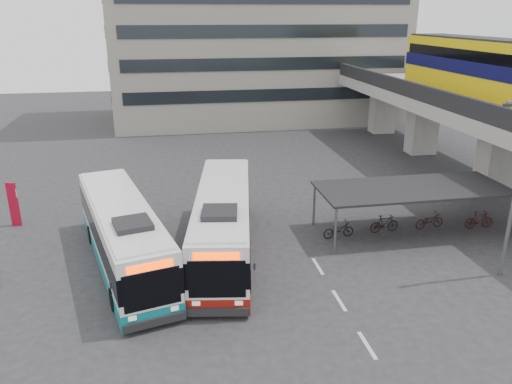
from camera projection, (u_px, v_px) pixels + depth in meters
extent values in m
plane|color=#28282B|center=(266.00, 271.00, 22.93)|extent=(120.00, 120.00, 0.00)
cube|color=gray|center=(497.00, 158.00, 32.43)|extent=(2.20, 1.60, 4.60)
cube|color=gray|center=(422.00, 126.00, 41.70)|extent=(2.20, 1.60, 4.60)
cube|color=gray|center=(383.00, 109.00, 49.11)|extent=(2.20, 1.60, 4.60)
cube|color=gray|center=(468.00, 106.00, 35.21)|extent=(8.00, 32.00, 0.90)
cube|color=black|center=(421.00, 93.00, 34.24)|extent=(0.35, 32.00, 1.10)
cube|color=yellow|center=(500.00, 73.00, 31.72)|extent=(2.90, 20.00, 3.90)
cube|color=#0B0B3D|center=(500.00, 70.00, 31.65)|extent=(2.98, 20.02, 0.90)
cube|color=black|center=(502.00, 57.00, 31.38)|extent=(2.96, 19.20, 0.70)
cube|color=black|center=(505.00, 41.00, 31.06)|extent=(2.70, 19.60, 0.25)
cylinder|color=#595B60|center=(314.00, 205.00, 27.60)|extent=(0.12, 0.12, 2.40)
cylinder|color=#595B60|center=(472.00, 194.00, 29.22)|extent=(0.12, 0.12, 2.40)
cylinder|color=#595B60|center=(335.00, 231.00, 24.26)|extent=(0.12, 0.12, 2.40)
cylinder|color=#595B60|center=(512.00, 217.00, 25.88)|extent=(0.12, 0.12, 2.40)
cube|color=black|center=(412.00, 188.00, 26.31)|extent=(10.00, 4.00, 0.12)
imported|color=black|center=(338.00, 229.00, 26.32)|extent=(1.71, 0.60, 0.90)
imported|color=black|center=(385.00, 224.00, 26.75)|extent=(1.66, 0.47, 1.00)
imported|color=black|center=(431.00, 222.00, 27.22)|extent=(1.71, 0.60, 0.90)
imported|color=black|center=(476.00, 218.00, 27.65)|extent=(1.66, 0.47, 1.00)
cube|color=gray|center=(255.00, 0.00, 53.08)|extent=(30.00, 15.00, 25.00)
cube|color=beige|center=(367.00, 345.00, 17.79)|extent=(0.15, 1.60, 0.01)
cube|color=beige|center=(339.00, 300.00, 20.57)|extent=(0.15, 1.60, 0.01)
cube|color=beige|center=(318.00, 266.00, 23.35)|extent=(0.15, 1.60, 0.01)
cube|color=white|center=(223.00, 220.00, 24.13)|extent=(4.27, 11.84, 2.66)
cube|color=maroon|center=(224.00, 243.00, 24.55)|extent=(4.32, 11.89, 0.73)
cube|color=black|center=(223.00, 217.00, 24.09)|extent=(4.33, 11.87, 1.11)
cube|color=#FF3B00|center=(216.00, 256.00, 18.34)|extent=(1.72, 0.35, 0.29)
cube|color=black|center=(220.00, 213.00, 20.88)|extent=(1.71, 1.76, 0.27)
cylinder|color=black|center=(193.00, 282.00, 21.05)|extent=(0.44, 1.00, 0.97)
cylinder|color=black|center=(247.00, 218.00, 27.64)|extent=(0.44, 1.00, 0.97)
cube|color=white|center=(123.00, 232.00, 22.90)|extent=(5.10, 11.51, 2.58)
cube|color=#0C6970|center=(125.00, 255.00, 23.30)|extent=(5.14, 11.56, 0.70)
cube|color=black|center=(123.00, 230.00, 22.86)|extent=(5.16, 11.54, 1.08)
cube|color=#FF3B00|center=(150.00, 267.00, 17.75)|extent=(1.64, 0.49, 0.28)
cube|color=black|center=(133.00, 224.00, 19.98)|extent=(1.76, 1.81, 0.26)
cylinder|color=black|center=(114.00, 299.00, 19.79)|extent=(0.50, 0.98, 0.94)
cylinder|color=black|center=(135.00, 227.00, 26.45)|extent=(0.50, 0.98, 0.94)
imported|color=black|center=(191.00, 262.00, 21.79)|extent=(0.50, 0.71, 1.86)
cube|color=black|center=(508.00, 105.00, 19.70)|extent=(0.36, 0.21, 0.12)
cube|color=maroon|center=(14.00, 204.00, 27.49)|extent=(0.53, 0.29, 2.52)
cube|color=white|center=(12.00, 193.00, 27.27)|extent=(0.54, 0.19, 0.50)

